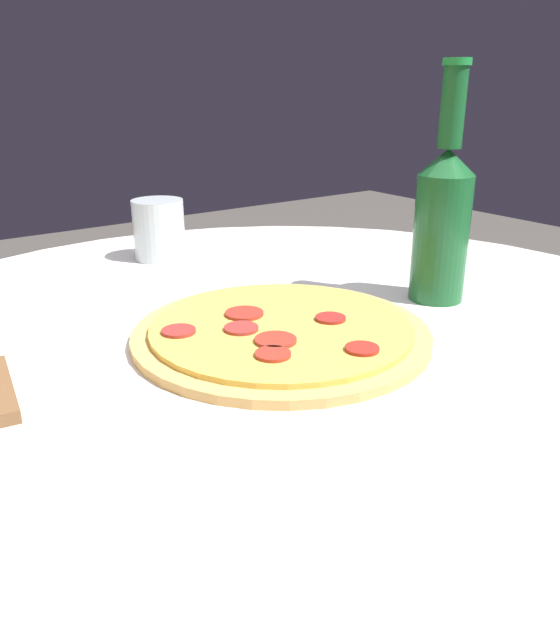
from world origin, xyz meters
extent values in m
cylinder|color=white|center=(0.00, 0.00, 0.38)|extent=(0.08, 0.08, 0.72)
cylinder|color=white|center=(0.00, 0.00, 0.75)|extent=(1.08, 1.08, 0.02)
cylinder|color=tan|center=(0.00, 0.01, 0.77)|extent=(0.32, 0.32, 0.01)
cylinder|color=#E0BC4C|center=(0.00, 0.01, 0.78)|extent=(0.28, 0.28, 0.01)
cylinder|color=maroon|center=(-0.03, 0.04, 0.78)|extent=(0.04, 0.04, 0.00)
cylinder|color=maroon|center=(-0.02, -0.04, 0.78)|extent=(0.03, 0.03, 0.00)
cylinder|color=#A92F22|center=(-0.06, 0.07, 0.78)|extent=(0.03, 0.03, 0.00)
cylinder|color=maroon|center=(0.05, 0.03, 0.78)|extent=(0.04, 0.04, 0.00)
cylinder|color=maroon|center=(0.01, 0.05, 0.78)|extent=(0.04, 0.04, 0.00)
cylinder|color=maroon|center=(-0.10, -0.01, 0.78)|extent=(0.03, 0.03, 0.00)
cylinder|color=maroon|center=(0.04, 0.11, 0.78)|extent=(0.04, 0.04, 0.00)
cylinder|color=#195628|center=(-0.01, -0.22, 0.84)|extent=(0.07, 0.07, 0.15)
cone|color=#195628|center=(-0.01, -0.22, 0.94)|extent=(0.07, 0.07, 0.03)
cylinder|color=#195628|center=(-0.01, -0.22, 1.00)|extent=(0.03, 0.03, 0.09)
cylinder|color=#1E8438|center=(-0.01, -0.22, 1.04)|extent=(0.03, 0.03, 0.01)
cylinder|color=silver|center=(0.37, -0.03, 0.81)|extent=(0.08, 0.08, 0.09)
camera|label=1|loc=(-0.50, 0.38, 1.03)|focal=35.00mm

